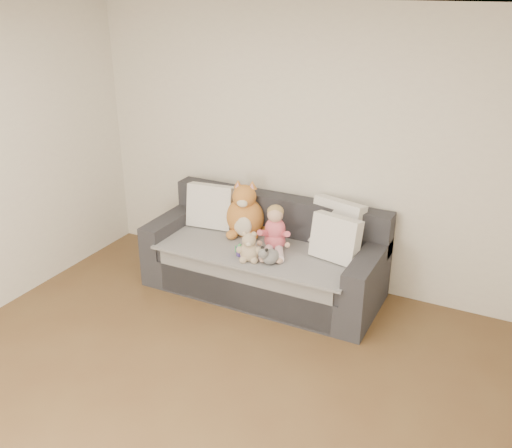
{
  "coord_description": "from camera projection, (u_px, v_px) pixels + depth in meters",
  "views": [
    {
      "loc": [
        1.84,
        -2.27,
        2.76
      ],
      "look_at": [
        -0.25,
        1.87,
        0.75
      ],
      "focal_mm": 40.0,
      "sensor_mm": 36.0,
      "label": 1
    }
  ],
  "objects": [
    {
      "name": "cushion_right_front",
      "position": [
        336.0,
        238.0,
        4.97
      ],
      "size": [
        0.47,
        0.28,
        0.41
      ],
      "rotation": [
        0.0,
        0.0,
        -0.21
      ],
      "color": "silver",
      "rests_on": "sofa"
    },
    {
      "name": "cushion_left",
      "position": [
        211.0,
        206.0,
        5.63
      ],
      "size": [
        0.49,
        0.26,
        0.44
      ],
      "rotation": [
        0.0,
        0.0,
        0.12
      ],
      "color": "silver",
      "rests_on": "sofa"
    },
    {
      "name": "sofa",
      "position": [
        265.0,
        260.0,
        5.39
      ],
      "size": [
        2.2,
        0.94,
        0.85
      ],
      "color": "#28282D",
      "rests_on": "ground"
    },
    {
      "name": "room_shell",
      "position": [
        187.0,
        233.0,
        3.55
      ],
      "size": [
        5.0,
        5.0,
        5.0
      ],
      "color": "brown",
      "rests_on": "ground"
    },
    {
      "name": "plush_cat",
      "position": [
        245.0,
        214.0,
        5.45
      ],
      "size": [
        0.46,
        0.44,
        0.57
      ],
      "rotation": [
        0.0,
        0.0,
        0.28
      ],
      "color": "#B96E29",
      "rests_on": "sofa"
    },
    {
      "name": "cushion_right_back",
      "position": [
        337.0,
        224.0,
        5.19
      ],
      "size": [
        0.53,
        0.34,
        0.46
      ],
      "rotation": [
        0.0,
        0.0,
        -0.26
      ],
      "color": "silver",
      "rests_on": "sofa"
    },
    {
      "name": "toddler",
      "position": [
        275.0,
        232.0,
        5.14
      ],
      "size": [
        0.3,
        0.44,
        0.43
      ],
      "rotation": [
        0.0,
        0.0,
        0.33
      ],
      "color": "#E14F83",
      "rests_on": "sofa"
    },
    {
      "name": "sippy_cup",
      "position": [
        240.0,
        249.0,
        5.08
      ],
      "size": [
        0.11,
        0.08,
        0.12
      ],
      "rotation": [
        0.0,
        0.0,
        -0.15
      ],
      "color": "#493591",
      "rests_on": "sofa"
    },
    {
      "name": "teddy_bear",
      "position": [
        249.0,
        249.0,
        4.97
      ],
      "size": [
        0.21,
        0.18,
        0.28
      ],
      "rotation": [
        0.0,
        0.0,
        0.38
      ],
      "color": "tan",
      "rests_on": "sofa"
    },
    {
      "name": "plush_cow",
      "position": [
        269.0,
        256.0,
        4.94
      ],
      "size": [
        0.15,
        0.21,
        0.18
      ],
      "rotation": [
        0.0,
        0.0,
        -0.41
      ],
      "color": "white",
      "rests_on": "sofa"
    }
  ]
}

